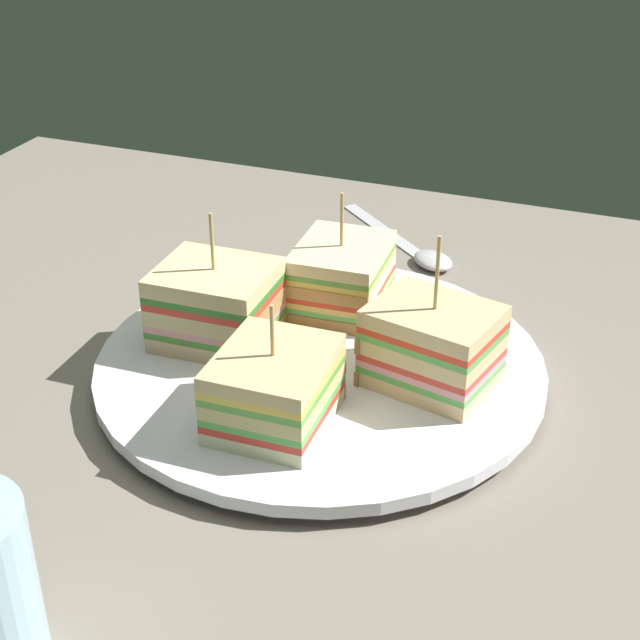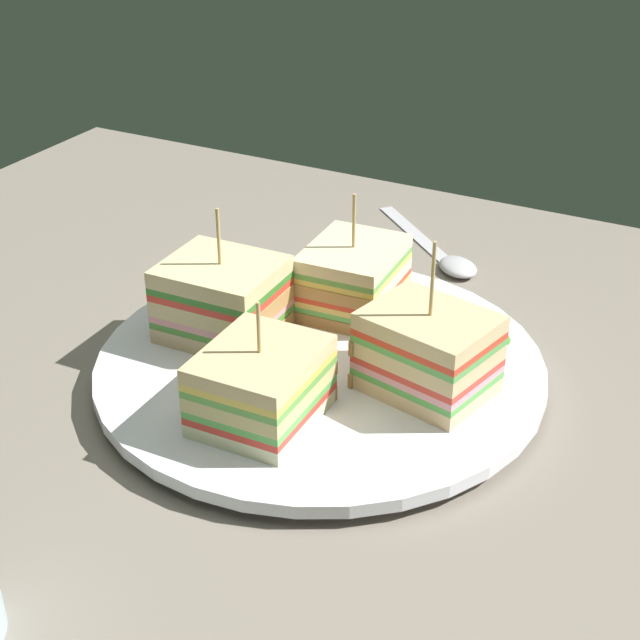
{
  "view_description": "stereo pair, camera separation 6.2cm",
  "coord_description": "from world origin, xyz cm",
  "px_view_note": "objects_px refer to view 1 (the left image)",
  "views": [
    {
      "loc": [
        -19.59,
        50.75,
        35.28
      ],
      "look_at": [
        0.0,
        0.0,
        4.55
      ],
      "focal_mm": 54.47,
      "sensor_mm": 36.0,
      "label": 1
    },
    {
      "loc": [
        -25.27,
        48.18,
        35.28
      ],
      "look_at": [
        0.0,
        0.0,
        4.55
      ],
      "focal_mm": 54.47,
      "sensor_mm": 36.0,
      "label": 2
    }
  ],
  "objects_px": {
    "sandwich_wedge_2": "(219,303)",
    "sandwich_wedge_3": "(278,389)",
    "plate": "(320,367)",
    "sandwich_wedge_0": "(431,348)",
    "spoon": "(419,252)",
    "sandwich_wedge_1": "(341,277)"
  },
  "relations": [
    {
      "from": "sandwich_wedge_2",
      "to": "sandwich_wedge_3",
      "type": "bearing_deg",
      "value": -47.12
    },
    {
      "from": "plate",
      "to": "sandwich_wedge_3",
      "type": "relative_size",
      "value": 3.75
    },
    {
      "from": "sandwich_wedge_2",
      "to": "spoon",
      "type": "xyz_separation_m",
      "value": [
        -0.08,
        -0.2,
        -0.04
      ]
    },
    {
      "from": "sandwich_wedge_0",
      "to": "sandwich_wedge_2",
      "type": "relative_size",
      "value": 1.09
    },
    {
      "from": "plate",
      "to": "sandwich_wedge_2",
      "type": "xyz_separation_m",
      "value": [
        0.07,
        -0.0,
        0.03
      ]
    },
    {
      "from": "sandwich_wedge_3",
      "to": "sandwich_wedge_0",
      "type": "bearing_deg",
      "value": -46.11
    },
    {
      "from": "plate",
      "to": "spoon",
      "type": "relative_size",
      "value": 2.21
    },
    {
      "from": "sandwich_wedge_0",
      "to": "spoon",
      "type": "relative_size",
      "value": 0.76
    },
    {
      "from": "sandwich_wedge_1",
      "to": "sandwich_wedge_3",
      "type": "distance_m",
      "value": 0.15
    },
    {
      "from": "sandwich_wedge_2",
      "to": "plate",
      "type": "bearing_deg",
      "value": -4.28
    },
    {
      "from": "sandwich_wedge_1",
      "to": "sandwich_wedge_3",
      "type": "xyz_separation_m",
      "value": [
        -0.01,
        0.15,
        -0.0
      ]
    },
    {
      "from": "sandwich_wedge_1",
      "to": "sandwich_wedge_0",
      "type": "bearing_deg",
      "value": 45.85
    },
    {
      "from": "sandwich_wedge_0",
      "to": "sandwich_wedge_1",
      "type": "height_order",
      "value": "sandwich_wedge_0"
    },
    {
      "from": "sandwich_wedge_0",
      "to": "sandwich_wedge_2",
      "type": "height_order",
      "value": "sandwich_wedge_0"
    },
    {
      "from": "plate",
      "to": "sandwich_wedge_0",
      "type": "relative_size",
      "value": 2.91
    },
    {
      "from": "sandwich_wedge_0",
      "to": "sandwich_wedge_2",
      "type": "xyz_separation_m",
      "value": [
        0.15,
        -0.01,
        -0.0
      ]
    },
    {
      "from": "sandwich_wedge_2",
      "to": "spoon",
      "type": "relative_size",
      "value": 0.69
    },
    {
      "from": "sandwich_wedge_0",
      "to": "sandwich_wedge_3",
      "type": "relative_size",
      "value": 1.29
    },
    {
      "from": "plate",
      "to": "spoon",
      "type": "distance_m",
      "value": 0.21
    },
    {
      "from": "sandwich_wedge_3",
      "to": "spoon",
      "type": "height_order",
      "value": "sandwich_wedge_3"
    },
    {
      "from": "sandwich_wedge_0",
      "to": "spoon",
      "type": "height_order",
      "value": "sandwich_wedge_0"
    },
    {
      "from": "sandwich_wedge_2",
      "to": "sandwich_wedge_3",
      "type": "xyz_separation_m",
      "value": [
        -0.08,
        0.08,
        -0.0
      ]
    }
  ]
}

